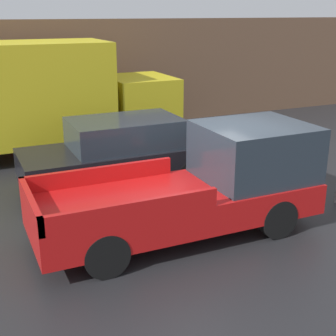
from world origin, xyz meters
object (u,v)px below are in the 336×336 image
object	(u,v)px
pickup_truck	(204,184)
newspaper_box	(22,123)
delivery_truck	(14,97)
car	(122,153)

from	to	relation	value
pickup_truck	newspaper_box	size ratio (longest dim) A/B	5.47
delivery_truck	newspaper_box	world-z (taller)	delivery_truck
delivery_truck	newspaper_box	size ratio (longest dim) A/B	8.91
delivery_truck	pickup_truck	bearing A→B (deg)	-68.18
car	newspaper_box	world-z (taller)	car
newspaper_box	pickup_truck	bearing A→B (deg)	-75.74
pickup_truck	car	distance (m)	2.94
pickup_truck	newspaper_box	distance (m)	8.97
pickup_truck	delivery_truck	size ratio (longest dim) A/B	0.61
pickup_truck	delivery_truck	xyz separation A→B (m)	(-2.60, 6.50, 0.82)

